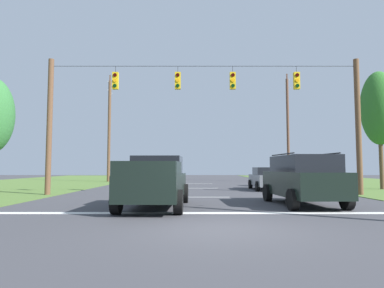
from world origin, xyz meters
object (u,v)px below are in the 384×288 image
Objects in this scene: distant_car_oncoming at (309,175)px; distant_car_far_parked at (267,178)px; pickup_truck at (156,182)px; distant_car_crossing_white at (141,174)px; utility_pole_mid_right at (288,127)px; tree_roadside_right at (379,108)px; overhead_signal_span at (204,117)px; suv_black at (303,179)px; utility_pole_near_left at (109,129)px.

distant_car_oncoming is 1.03× the size of distant_car_far_parked.
pickup_truck is 1.23× the size of distant_car_oncoming.
distant_car_crossing_white is 0.37× the size of utility_pole_mid_right.
distant_car_oncoming is 9.12m from tree_roadside_right.
suv_black is at bearing -52.55° from overhead_signal_span.
pickup_truck reaches higher than distant_car_oncoming.
utility_pole_mid_right is at bearing -1.12° from utility_pole_near_left.
distant_car_oncoming is at bearing 50.43° from overhead_signal_span.
overhead_signal_span is 3.56× the size of suv_black.
tree_roadside_right is (18.47, -12.45, 4.82)m from distant_car_crossing_white.
utility_pole_mid_right reaches higher than distant_car_far_parked.
pickup_truck reaches higher than distant_car_far_parked.
overhead_signal_span is 15.93m from distant_car_oncoming.
distant_car_far_parked is (10.51, -12.75, 0.00)m from distant_car_crossing_white.
tree_roadside_right is at bearing 48.02° from suv_black.
distant_car_far_parked is at bearing -125.72° from distant_car_oncoming.
distant_car_crossing_white is at bearing -1.60° from utility_pole_near_left.
overhead_signal_span is at bearing -129.57° from distant_car_oncoming.
suv_black is at bearing -104.75° from utility_pole_mid_right.
tree_roadside_right reaches higher than overhead_signal_span.
distant_car_oncoming is at bearing 70.04° from suv_black.
distant_car_far_parked is (4.40, 4.33, -3.49)m from overhead_signal_span.
utility_pole_mid_right is (9.48, 16.81, 1.51)m from overhead_signal_span.
tree_roadside_right reaches higher than distant_car_crossing_white.
utility_pole_near_left is 25.23m from tree_roadside_right.
distant_car_oncoming is (6.14, 16.89, -0.27)m from suv_black.
distant_car_oncoming is 0.38× the size of utility_pole_mid_right.
suv_black is at bearing 7.13° from pickup_truck.
distant_car_crossing_white is at bearing 146.02° from tree_roadside_right.
utility_pole_mid_right reaches higher than utility_pole_near_left.
suv_black is 13.62m from tree_roadside_right.
tree_roadside_right is (8.59, 9.55, 4.55)m from suv_black.
pickup_truck is 1.27× the size of distant_car_crossing_white.
distant_car_crossing_white and distant_car_oncoming have the same top height.
distant_car_crossing_white is (-4.07, 22.72, -0.18)m from pickup_truck.
distant_car_crossing_white is at bearing 178.99° from utility_pole_mid_right.
utility_pole_mid_right is (11.53, 22.45, 4.82)m from pickup_truck.
distant_car_crossing_white is 22.78m from tree_roadside_right.
utility_pole_mid_right is (5.08, 12.47, 5.00)m from distant_car_far_parked.
pickup_truck is 1.26× the size of distant_car_far_parked.
distant_car_oncoming is 9.42m from distant_car_far_parked.
pickup_truck is at bearing -124.14° from distant_car_oncoming.
distant_car_far_parked is at bearing 44.55° from overhead_signal_span.
utility_pole_near_left reaches higher than overhead_signal_span.
overhead_signal_span is 1.51× the size of utility_pole_near_left.
utility_pole_mid_right is 1.00× the size of utility_pole_near_left.
utility_pole_mid_right is at bearing 103.28° from tree_roadside_right.
distant_car_far_parked is 0.53× the size of tree_roadside_right.
tree_roadside_right is at bearing -29.81° from utility_pole_near_left.
suv_black is at bearing -58.95° from utility_pole_near_left.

